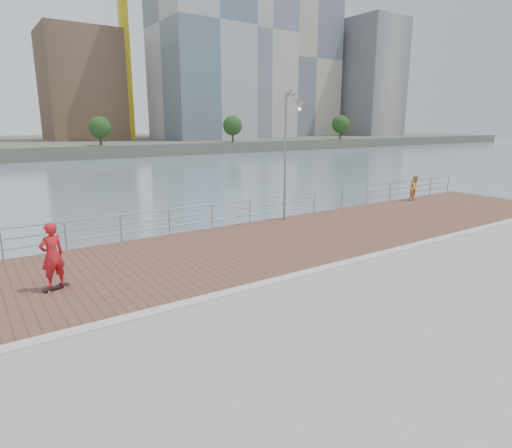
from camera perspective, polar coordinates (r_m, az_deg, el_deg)
water at (r=14.12m, az=4.76°, el=-14.73°), size 400.00×400.00×0.00m
seawall at (r=10.78m, az=22.95°, el=-19.27°), size 40.00×24.00×2.00m
brick_lane at (r=16.09m, az=-3.24°, el=-3.40°), size 40.00×6.80×0.02m
curb at (r=13.29m, az=4.93°, el=-6.97°), size 40.00×0.40×0.06m
guardrail at (r=18.83m, az=-8.66°, el=1.06°), size 39.06×0.06×1.13m
street_lamp at (r=20.21m, az=4.73°, el=11.94°), size 0.43×1.25×5.87m
skateboard at (r=13.51m, az=-25.14°, el=-7.64°), size 0.76×0.41×0.08m
skateboarder at (r=13.22m, az=-25.55°, el=-3.77°), size 0.79×0.64×1.87m
bystander at (r=28.00m, az=20.46°, el=4.54°), size 0.77×0.61×1.53m
tower_crane at (r=122.42m, az=-18.73°, el=26.22°), size 47.00×2.00×50.70m
skyline at (r=121.20m, az=-17.80°, el=22.13°), size 233.00×41.00×62.37m
shoreline_trees at (r=87.20m, az=-28.41°, el=11.51°), size 144.93×5.06×6.75m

